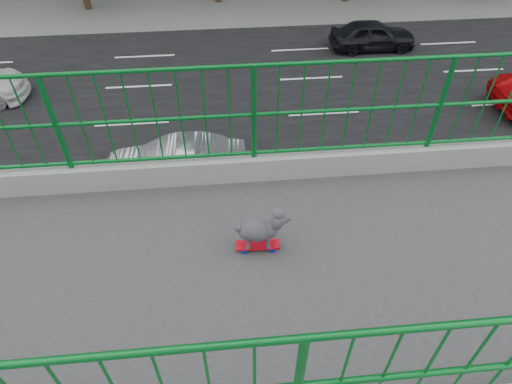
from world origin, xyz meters
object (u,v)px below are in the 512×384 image
at_px(skateboard, 258,245).
at_px(car_4, 373,35).
at_px(car_0, 216,236).
at_px(car_1, 175,166).
at_px(poodle, 261,228).

height_order(skateboard, car_4, skateboard).
height_order(car_0, car_1, car_1).
bearing_deg(car_1, poodle, 12.36).
relative_size(car_0, car_1, 0.87).
xyz_separation_m(poodle, car_4, (-18.48, 7.72, -6.56)).
distance_m(car_0, car_1, 3.45).
bearing_deg(skateboard, poodle, 90.00).
distance_m(skateboard, car_0, 8.52).
xyz_separation_m(poodle, car_1, (-8.88, -1.94, -6.49)).
relative_size(skateboard, car_1, 0.09).
bearing_deg(poodle, skateboard, -90.00).
relative_size(poodle, car_0, 0.13).
xyz_separation_m(car_0, car_1, (-3.20, -1.28, 0.08)).
distance_m(car_1, car_4, 13.62).
height_order(car_1, car_4, car_1).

